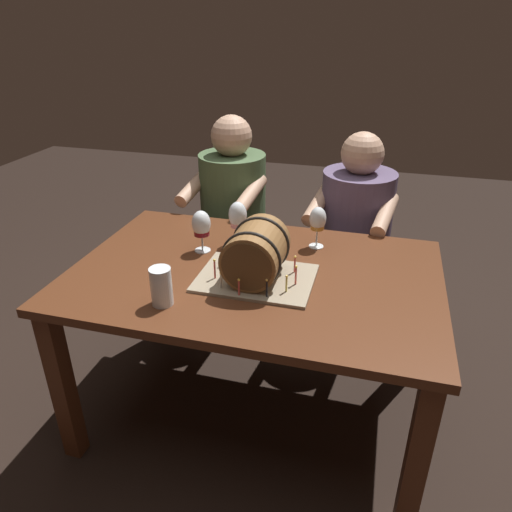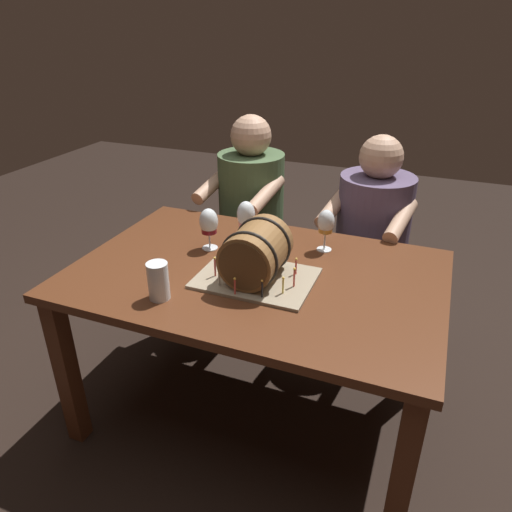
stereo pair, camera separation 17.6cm
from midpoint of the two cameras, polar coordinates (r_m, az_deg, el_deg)
The scene contains 9 objects.
ground_plane at distance 2.31m, azimuth -2.46°, elevation -18.03°, with size 8.00×8.00×0.00m, color black.
dining_table at distance 1.92m, azimuth -2.83°, elevation -4.51°, with size 1.43×0.95×0.73m.
barrel_cake at distance 1.76m, azimuth -2.86°, elevation 0.03°, with size 0.43×0.32×0.23m.
wine_glass_red at distance 2.00m, azimuth -9.09°, elevation 3.57°, with size 0.08×0.08×0.18m.
wine_glass_rose at distance 2.03m, azimuth -4.69°, elevation 4.64°, with size 0.08×0.08×0.20m.
wine_glass_amber at distance 2.02m, azimuth 4.94°, elevation 4.18°, with size 0.07×0.07×0.18m.
beer_pint at distance 1.68m, azimuth -14.24°, elevation -3.87°, with size 0.08×0.08×0.14m.
person_seated_left at distance 2.69m, azimuth -4.61°, elevation 3.31°, with size 0.43×0.51×1.18m.
person_seated_right at distance 2.56m, azimuth 9.63°, elevation 1.29°, with size 0.46×0.53×1.13m.
Camera 1 is at (0.44, -1.57, 1.64)m, focal length 33.39 mm.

